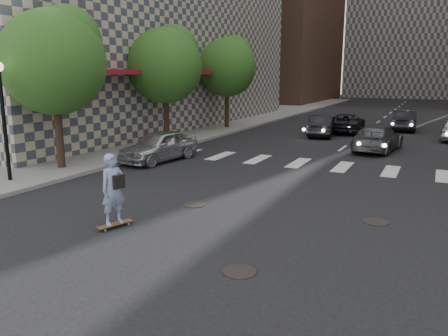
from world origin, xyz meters
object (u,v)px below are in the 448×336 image
at_px(traffic_car_a, 322,126).
at_px(tree_b, 167,62).
at_px(lamppost, 2,104).
at_px(traffic_car_e, 404,120).
at_px(traffic_car_b, 378,138).
at_px(skateboarder, 113,189).
at_px(silver_sedan, 159,146).
at_px(tree_c, 228,65).
at_px(traffic_car_c, 346,123).
at_px(tree_a, 57,58).

bearing_deg(traffic_car_a, tree_b, 37.52).
bearing_deg(lamppost, traffic_car_e, 63.17).
bearing_deg(traffic_car_e, tree_b, 44.19).
distance_m(tree_b, traffic_car_b, 12.26).
xyz_separation_m(lamppost, skateboarder, (6.63, -2.01, -1.89)).
bearing_deg(silver_sedan, tree_c, 108.45).
relative_size(traffic_car_a, traffic_car_c, 0.88).
relative_size(tree_a, skateboarder, 3.31).
distance_m(lamppost, traffic_car_c, 22.14).
xyz_separation_m(tree_b, tree_c, (0.00, 8.00, 0.00)).
bearing_deg(skateboarder, traffic_car_c, 104.29).
bearing_deg(traffic_car_a, tree_c, -13.74).
height_order(traffic_car_a, traffic_car_c, traffic_car_a).
bearing_deg(traffic_car_e, traffic_car_c, 38.22).
bearing_deg(traffic_car_c, lamppost, 64.88).
distance_m(lamppost, traffic_car_a, 19.37).
distance_m(silver_sedan, traffic_car_a, 12.66).
relative_size(tree_b, traffic_car_b, 1.42).
relative_size(tree_b, skateboarder, 3.31).
relative_size(tree_b, traffic_car_e, 1.49).
distance_m(silver_sedan, traffic_car_e, 19.79).
bearing_deg(lamppost, skateboarder, -16.89).
bearing_deg(skateboarder, tree_c, 126.37).
bearing_deg(lamppost, traffic_car_b, 50.09).
height_order(skateboarder, traffic_car_a, skateboarder).
relative_size(tree_a, traffic_car_e, 1.49).
height_order(tree_c, traffic_car_a, tree_c).
bearing_deg(tree_a, traffic_car_b, 44.01).
distance_m(skateboarder, silver_sedan, 9.10).
relative_size(tree_b, traffic_car_c, 1.40).
relative_size(traffic_car_a, traffic_car_e, 0.94).
height_order(silver_sedan, traffic_car_e, traffic_car_e).
height_order(skateboarder, silver_sedan, skateboarder).
bearing_deg(traffic_car_c, silver_sedan, 64.91).
distance_m(tree_c, silver_sedan, 13.38).
xyz_separation_m(tree_c, traffic_car_c, (8.31, 1.75, -3.99)).
height_order(lamppost, traffic_car_a, lamppost).
xyz_separation_m(lamppost, tree_a, (0.05, 2.64, 1.71)).
bearing_deg(tree_c, traffic_car_c, 11.87).
bearing_deg(traffic_car_c, tree_b, 46.72).
height_order(silver_sedan, traffic_car_b, silver_sedan).
bearing_deg(traffic_car_e, silver_sedan, 58.50).
bearing_deg(skateboarder, tree_b, 136.18).
xyz_separation_m(tree_a, traffic_car_c, (8.31, 17.75, -3.99)).
bearing_deg(tree_b, traffic_car_a, 44.69).
bearing_deg(traffic_car_c, skateboarder, 82.77).
distance_m(tree_a, tree_b, 8.00).
distance_m(tree_c, skateboarder, 21.97).
height_order(lamppost, traffic_car_c, lamppost).
bearing_deg(skateboarder, tree_a, 163.45).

